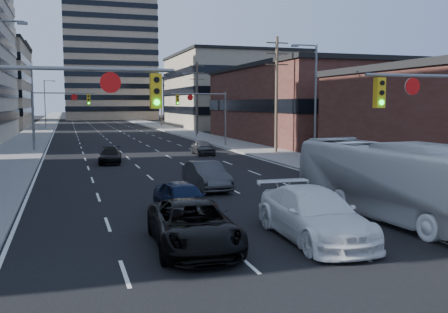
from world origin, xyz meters
The scene contains 24 objects.
road_surface centered at (0.00, 130.00, 0.01)m, with size 18.00×300.00×0.02m, color black.
sidewalk_left centered at (-11.50, 130.00, 0.07)m, with size 5.00×300.00×0.15m, color slate.
sidewalk_right centered at (11.50, 130.00, 0.07)m, with size 5.00×300.00×0.15m, color slate.
storefront_right_mid centered at (24.00, 50.00, 4.50)m, with size 20.00×30.00×9.00m, color #472119.
office_right_far centered at (25.00, 88.00, 7.00)m, with size 22.00×28.00×14.00m, color gray.
apartment_tower centered at (6.00, 150.00, 29.00)m, with size 26.00×26.00×58.00m, color gray.
bg_block_right centered at (32.00, 130.00, 6.00)m, with size 22.00×22.00×12.00m, color gray.
signal_near_left centered at (-7.45, 8.00, 4.33)m, with size 6.59×0.33×6.00m.
signal_far_left centered at (-7.68, 45.00, 4.30)m, with size 6.09×0.33×6.00m.
signal_far_right centered at (7.68, 45.00, 4.30)m, with size 6.09×0.33×6.00m.
utility_pole_block centered at (12.20, 36.00, 5.78)m, with size 2.20×0.28×11.00m.
utility_pole_midblock centered at (12.20, 66.00, 5.78)m, with size 2.20×0.28×11.00m.
utility_pole_distant centered at (12.20, 96.00, 5.78)m, with size 2.20×0.28×11.00m.
streetlight_left_mid centered at (-10.34, 55.00, 5.05)m, with size 2.03×0.22×9.00m.
streetlight_left_far centered at (-10.34, 90.00, 5.05)m, with size 2.03×0.22×9.00m.
streetlight_right_near centered at (10.34, 25.00, 5.05)m, with size 2.03×0.22×9.00m.
streetlight_right_far centered at (10.34, 60.00, 5.05)m, with size 2.03×0.22×9.00m.
black_pickup centered at (-2.95, 7.87, 0.78)m, with size 2.57×5.58×1.55m, color black.
white_van centered at (1.35, 7.64, 0.89)m, with size 2.49×6.12×1.78m, color white.
transit_bus centered at (6.00, 9.27, 1.60)m, with size 2.69×11.50×3.20m, color silver.
sedan_blue centered at (-2.22, 12.66, 0.74)m, with size 1.74×4.34×1.48m, color black.
sedan_grey_center centered at (0.51, 18.73, 0.77)m, with size 1.63×4.67×1.54m, color #333235.
sedan_black_far centered at (-3.58, 32.58, 0.61)m, with size 1.72×4.22×1.22m, color black.
sedan_grey_right centered at (5.20, 36.81, 0.68)m, with size 1.60×3.99×1.36m, color #303032.
Camera 1 is at (-6.82, -7.75, 4.77)m, focal length 40.00 mm.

